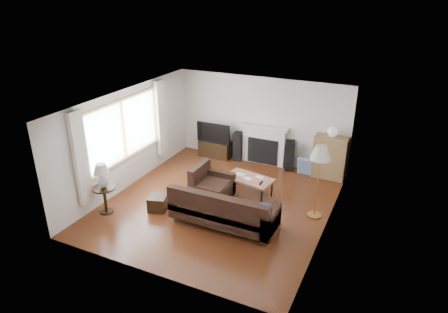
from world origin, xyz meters
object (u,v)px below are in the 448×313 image
at_px(tv_stand, 215,149).
at_px(floor_lamp, 318,182).
at_px(side_table, 105,200).
at_px(bookshelf, 330,157).
at_px(sectional_sofa, 224,208).
at_px(coffee_table, 249,186).

bearing_deg(tv_stand, floor_lamp, -30.50).
distance_m(tv_stand, side_table, 4.02).
xyz_separation_m(tv_stand, side_table, (-0.82, -3.94, 0.08)).
distance_m(bookshelf, side_table, 5.77).
height_order(sectional_sofa, side_table, sectional_sofa).
height_order(floor_lamp, side_table, floor_lamp).
bearing_deg(coffee_table, bookshelf, 58.75).
bearing_deg(floor_lamp, bookshelf, 93.84).
height_order(sectional_sofa, coffee_table, sectional_sofa).
bearing_deg(sectional_sofa, side_table, -165.27).
relative_size(sectional_sofa, side_table, 3.91).
xyz_separation_m(tv_stand, floor_lamp, (3.51, -2.07, 0.61)).
height_order(tv_stand, bookshelf, bookshelf).
bearing_deg(tv_stand, coffee_table, -44.46).
bearing_deg(side_table, sectional_sofa, 14.73).
distance_m(sectional_sofa, coffee_table, 1.49).
bearing_deg(side_table, tv_stand, 78.20).
relative_size(bookshelf, side_table, 1.84).
relative_size(sectional_sofa, coffee_table, 2.13).
relative_size(bookshelf, coffee_table, 1.00).
height_order(tv_stand, floor_lamp, floor_lamp).
distance_m(coffee_table, floor_lamp, 1.85).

